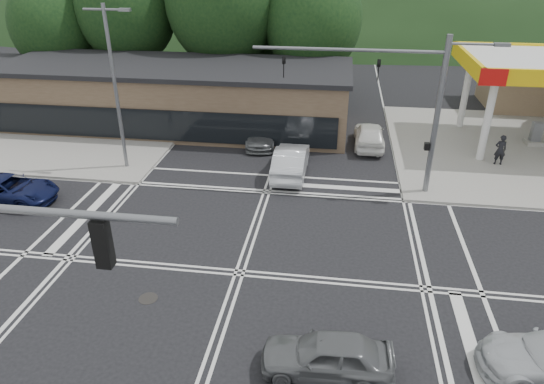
# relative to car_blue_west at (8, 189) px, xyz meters

# --- Properties ---
(ground) EXTENTS (120.00, 120.00, 0.00)m
(ground) POSITION_rel_car_blue_west_xyz_m (12.66, -4.25, -0.68)
(ground) COLOR black
(ground) RESTS_ON ground
(sidewalk_ne) EXTENTS (16.00, 16.00, 0.15)m
(sidewalk_ne) POSITION_rel_car_blue_west_xyz_m (27.66, 10.75, -0.61)
(sidewalk_ne) COLOR gray
(sidewalk_ne) RESTS_ON ground
(sidewalk_nw) EXTENTS (16.00, 16.00, 0.15)m
(sidewalk_nw) POSITION_rel_car_blue_west_xyz_m (-2.34, 10.75, -0.61)
(sidewalk_nw) COLOR gray
(sidewalk_nw) RESTS_ON ground
(commercial_row) EXTENTS (24.00, 8.00, 4.00)m
(commercial_row) POSITION_rel_car_blue_west_xyz_m (4.66, 12.75, 1.32)
(commercial_row) COLOR brown
(commercial_row) RESTS_ON ground
(hill_north) EXTENTS (252.00, 126.00, 140.00)m
(hill_north) POSITION_rel_car_blue_west_xyz_m (12.66, 85.75, -0.68)
(hill_north) COLOR #1C3518
(hill_north) RESTS_ON ground
(tree_n_a) EXTENTS (8.00, 8.00, 11.75)m
(tree_n_a) POSITION_rel_car_blue_west_xyz_m (-1.34, 19.75, 6.46)
(tree_n_a) COLOR #382619
(tree_n_a) RESTS_ON ground
(tree_n_b) EXTENTS (9.00, 9.00, 12.98)m
(tree_n_b) POSITION_rel_car_blue_west_xyz_m (6.66, 19.75, 7.11)
(tree_n_b) COLOR #382619
(tree_n_b) RESTS_ON ground
(tree_n_c) EXTENTS (7.60, 7.60, 10.87)m
(tree_n_c) POSITION_rel_car_blue_west_xyz_m (13.66, 19.75, 5.81)
(tree_n_c) COLOR #382619
(tree_n_c) RESTS_ON ground
(tree_n_d) EXTENTS (6.80, 6.80, 9.76)m
(tree_n_d) POSITION_rel_car_blue_west_xyz_m (-7.34, 18.75, 5.15)
(tree_n_d) COLOR #382619
(tree_n_d) RESTS_ON ground
(tree_n_e) EXTENTS (8.40, 8.40, 11.98)m
(tree_n_e) POSITION_rel_car_blue_west_xyz_m (10.66, 23.75, 6.46)
(tree_n_e) COLOR #382619
(tree_n_e) RESTS_ON ground
(streetlight_nw) EXTENTS (2.50, 0.25, 9.00)m
(streetlight_nw) POSITION_rel_car_blue_west_xyz_m (4.22, 4.75, 4.36)
(streetlight_nw) COLOR slate
(streetlight_nw) RESTS_ON ground
(signal_mast_ne) EXTENTS (11.65, 0.30, 8.00)m
(signal_mast_ne) POSITION_rel_car_blue_west_xyz_m (19.61, 3.95, 4.39)
(signal_mast_ne) COLOR slate
(signal_mast_ne) RESTS_ON ground
(car_blue_west) EXTENTS (4.97, 2.37, 1.37)m
(car_blue_west) POSITION_rel_car_blue_west_xyz_m (0.00, 0.00, 0.00)
(car_blue_west) COLOR #0D133A
(car_blue_west) RESTS_ON ground
(car_grey_center) EXTENTS (4.02, 1.73, 1.35)m
(car_grey_center) POSITION_rel_car_blue_west_xyz_m (16.27, -8.75, -0.01)
(car_grey_center) COLOR slate
(car_grey_center) RESTS_ON ground
(car_queue_a) EXTENTS (1.74, 4.98, 1.64)m
(car_queue_a) POSITION_rel_car_blue_west_xyz_m (13.66, 5.28, 0.14)
(car_queue_a) COLOR silver
(car_queue_a) RESTS_ON ground
(car_queue_b) EXTENTS (1.87, 4.62, 1.57)m
(car_queue_b) POSITION_rel_car_blue_west_xyz_m (18.16, 10.25, 0.10)
(car_queue_b) COLOR white
(car_queue_b) RESTS_ON ground
(car_northbound) EXTENTS (2.27, 4.62, 1.29)m
(car_northbound) POSITION_rel_car_blue_west_xyz_m (11.25, 9.71, -0.04)
(car_northbound) COLOR slate
(car_northbound) RESTS_ON ground
(pedestrian) EXTENTS (0.66, 0.45, 1.79)m
(pedestrian) POSITION_rel_car_blue_west_xyz_m (25.51, 8.09, 0.36)
(pedestrian) COLOR black
(pedestrian) RESTS_ON sidewalk_ne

